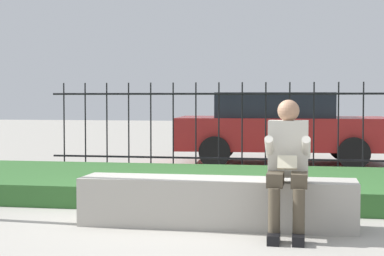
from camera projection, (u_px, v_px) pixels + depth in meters
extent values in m
plane|color=#A8A399|center=(183.00, 225.00, 6.59)|extent=(60.00, 60.00, 0.00)
cube|color=#ADA89E|center=(217.00, 202.00, 6.52)|extent=(2.79, 0.56, 0.49)
cube|color=gray|center=(217.00, 222.00, 6.53)|extent=(2.68, 0.51, 0.08)
cube|color=black|center=(274.00, 238.00, 5.75)|extent=(0.11, 0.26, 0.09)
cylinder|color=#4C4233|center=(274.00, 210.00, 5.80)|extent=(0.11, 0.11, 0.40)
cube|color=#4C4233|center=(275.00, 179.00, 5.99)|extent=(0.15, 0.42, 0.13)
cube|color=black|center=(298.00, 239.00, 5.71)|extent=(0.11, 0.26, 0.09)
cylinder|color=#4C4233|center=(299.00, 211.00, 5.76)|extent=(0.11, 0.11, 0.40)
cube|color=#4C4233|center=(299.00, 179.00, 5.95)|extent=(0.15, 0.42, 0.13)
cube|color=beige|center=(288.00, 148.00, 6.17)|extent=(0.38, 0.24, 0.54)
sphere|color=tan|center=(288.00, 111.00, 6.13)|extent=(0.21, 0.21, 0.21)
cylinder|color=beige|center=(269.00, 147.00, 6.04)|extent=(0.08, 0.29, 0.24)
cylinder|color=beige|center=(306.00, 148.00, 5.98)|extent=(0.08, 0.29, 0.24)
cube|color=beige|center=(287.00, 162.00, 5.92)|extent=(0.18, 0.09, 0.13)
cube|color=#33662D|center=(213.00, 185.00, 8.66)|extent=(8.15, 2.82, 0.27)
cylinder|color=black|center=(230.00, 159.00, 10.54)|extent=(6.15, 0.03, 0.03)
cylinder|color=black|center=(231.00, 94.00, 10.49)|extent=(6.15, 0.03, 0.03)
cylinder|color=black|center=(64.00, 129.00, 11.03)|extent=(0.02, 0.02, 1.57)
cylinder|color=black|center=(85.00, 129.00, 10.96)|extent=(0.02, 0.02, 1.57)
cylinder|color=black|center=(107.00, 129.00, 10.90)|extent=(0.02, 0.02, 1.57)
cylinder|color=black|center=(129.00, 129.00, 10.83)|extent=(0.02, 0.02, 1.57)
cylinder|color=black|center=(151.00, 129.00, 10.76)|extent=(0.02, 0.02, 1.57)
cylinder|color=black|center=(173.00, 130.00, 10.69)|extent=(0.02, 0.02, 1.57)
cylinder|color=black|center=(196.00, 130.00, 10.62)|extent=(0.02, 0.02, 1.57)
cylinder|color=black|center=(219.00, 130.00, 10.55)|extent=(0.02, 0.02, 1.57)
cylinder|color=black|center=(242.00, 130.00, 10.48)|extent=(0.02, 0.02, 1.57)
cylinder|color=black|center=(266.00, 130.00, 10.42)|extent=(0.02, 0.02, 1.57)
cylinder|color=black|center=(290.00, 131.00, 10.35)|extent=(0.02, 0.02, 1.57)
cylinder|color=black|center=(314.00, 131.00, 10.28)|extent=(0.02, 0.02, 1.57)
cylinder|color=black|center=(338.00, 131.00, 10.21)|extent=(0.02, 0.02, 1.57)
cylinder|color=black|center=(363.00, 131.00, 10.14)|extent=(0.02, 0.02, 1.57)
cube|color=maroon|center=(282.00, 133.00, 12.74)|extent=(4.22, 2.05, 0.63)
cube|color=black|center=(274.00, 105.00, 12.74)|extent=(2.36, 1.72, 0.49)
cylinder|color=black|center=(354.00, 153.00, 11.73)|extent=(0.61, 0.24, 0.59)
cylinder|color=black|center=(343.00, 146.00, 13.48)|extent=(0.61, 0.24, 0.59)
cylinder|color=black|center=(215.00, 152.00, 12.03)|extent=(0.61, 0.24, 0.59)
cylinder|color=black|center=(222.00, 145.00, 13.79)|extent=(0.61, 0.24, 0.59)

